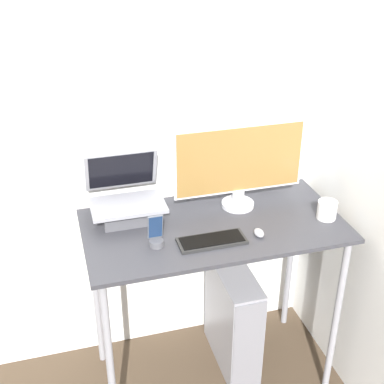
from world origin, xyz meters
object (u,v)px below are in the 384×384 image
monitor (239,165)px  mouse (259,233)px  computer_tower (233,317)px  laptop (127,203)px  keyboard (212,241)px  cell_phone (156,236)px

monitor → mouse: 0.34m
mouse → computer_tower: (-0.02, 0.22, -0.66)m
laptop → monitor: monitor is taller
keyboard → cell_phone: (-0.23, 0.04, 0.04)m
mouse → cell_phone: (-0.45, 0.05, 0.03)m
laptop → keyboard: laptop is taller
keyboard → computer_tower: keyboard is taller
computer_tower → cell_phone: bearing=-158.7°
cell_phone → mouse: bearing=-6.2°
laptop → computer_tower: (0.51, -0.09, -0.72)m
monitor → mouse: bearing=-90.4°
mouse → cell_phone: size_ratio=0.44×
monitor → cell_phone: size_ratio=4.21×
monitor → cell_phone: 0.53m
laptop → monitor: (0.53, -0.03, 0.14)m
keyboard → mouse: mouse is taller
computer_tower → mouse: bearing=-85.3°
monitor → keyboard: (-0.22, -0.27, -0.21)m
monitor → mouse: size_ratio=9.60×
cell_phone → computer_tower: cell_phone is taller
cell_phone → computer_tower: size_ratio=0.26×
mouse → keyboard: bearing=178.3°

